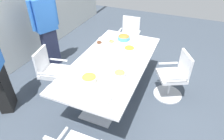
{
  "coord_description": "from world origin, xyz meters",
  "views": [
    {
      "loc": [
        -2.68,
        -1.13,
        2.61
      ],
      "look_at": [
        0.0,
        0.0,
        0.55
      ],
      "focal_mm": 31.31,
      "sensor_mm": 36.0,
      "label": 1
    }
  ],
  "objects": [
    {
      "name": "conference_table",
      "position": [
        0.0,
        0.0,
        0.63
      ],
      "size": [
        2.4,
        1.2,
        0.75
      ],
      "color": "silver",
      "rests_on": "ground"
    },
    {
      "name": "back_wall",
      "position": [
        0.0,
        2.4,
        1.4
      ],
      "size": [
        8.0,
        0.1,
        2.8
      ],
      "primitive_type": "cube",
      "color": "silver",
      "rests_on": "ground"
    },
    {
      "name": "snack_bowl_chips_yellow",
      "position": [
        -0.66,
        0.09,
        0.81
      ],
      "size": [
        0.24,
        0.24,
        0.11
      ],
      "color": "beige",
      "rests_on": "conference_table"
    },
    {
      "name": "snack_bowl_chips_orange",
      "position": [
        0.43,
        -0.17,
        0.8
      ],
      "size": [
        0.21,
        0.21,
        0.11
      ],
      "color": "white",
      "rests_on": "conference_table"
    },
    {
      "name": "ground_plane",
      "position": [
        0.0,
        0.0,
        -0.01
      ],
      "size": [
        10.0,
        10.0,
        0.01
      ],
      "primitive_type": "cube",
      "color": "#3D4754"
    },
    {
      "name": "plate_stack",
      "position": [
        -0.02,
        -0.0,
        0.78
      ],
      "size": [
        0.18,
        0.18,
        0.05
      ],
      "color": "white",
      "rests_on": "conference_table"
    },
    {
      "name": "snack_bowl_cookies",
      "position": [
        -0.36,
        -0.28,
        0.8
      ],
      "size": [
        0.19,
        0.19,
        0.1
      ],
      "color": "white",
      "rests_on": "conference_table"
    },
    {
      "name": "snack_bowl_pretzels",
      "position": [
        0.86,
        0.1,
        0.8
      ],
      "size": [
        0.26,
        0.26,
        0.11
      ],
      "color": "#4C9EC6",
      "rests_on": "conference_table"
    },
    {
      "name": "person_standing_1",
      "position": [
        0.42,
        1.71,
        0.95
      ],
      "size": [
        0.59,
        0.38,
        1.81
      ],
      "rotation": [
        0.0,
        0.0,
        -3.56
      ],
      "color": "#232842",
      "rests_on": "ground"
    },
    {
      "name": "office_chair_1",
      "position": [
        -0.38,
        1.08,
        0.41
      ],
      "size": [
        0.64,
        0.64,
        0.91
      ],
      "rotation": [
        0.0,
        0.0,
        -2.93
      ],
      "color": "silver",
      "rests_on": "ground"
    },
    {
      "name": "office_chair_3",
      "position": [
        0.39,
        -1.07,
        0.41
      ],
      "size": [
        0.73,
        0.73,
        0.91
      ],
      "rotation": [
        0.0,
        0.0,
        0.48
      ],
      "color": "silver",
      "rests_on": "ground"
    },
    {
      "name": "napkin_pile",
      "position": [
        -0.96,
        -0.3,
        0.78
      ],
      "size": [
        0.16,
        0.16,
        0.07
      ],
      "primitive_type": "cube",
      "color": "white",
      "rests_on": "conference_table"
    },
    {
      "name": "donut_platter",
      "position": [
        0.61,
        0.41,
        0.77
      ],
      "size": [
        0.37,
        0.37,
        0.04
      ],
      "color": "white",
      "rests_on": "conference_table"
    },
    {
      "name": "office_chair_0",
      "position": [
        1.66,
        0.24,
        0.41
      ],
      "size": [
        0.56,
        0.56,
        0.91
      ],
      "rotation": [
        0.0,
        0.0,
        -4.67
      ],
      "color": "silver",
      "rests_on": "ground"
    }
  ]
}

